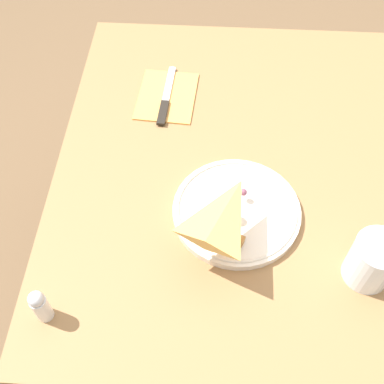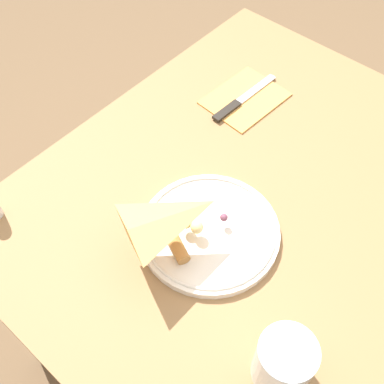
% 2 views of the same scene
% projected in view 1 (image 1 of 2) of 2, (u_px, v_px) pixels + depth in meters
% --- Properties ---
extents(ground_plane, '(6.00, 6.00, 0.00)m').
position_uv_depth(ground_plane, '(236.00, 295.00, 1.64)').
color(ground_plane, brown).
extents(dining_table, '(0.98, 0.90, 0.71)m').
position_uv_depth(dining_table, '(255.00, 191.00, 1.15)').
color(dining_table, olive).
rests_on(dining_table, ground_plane).
extents(plate_pizza, '(0.26, 0.26, 0.06)m').
position_uv_depth(plate_pizza, '(236.00, 210.00, 0.98)').
color(plate_pizza, silver).
rests_on(plate_pizza, dining_table).
extents(milk_glass, '(0.09, 0.09, 0.10)m').
position_uv_depth(milk_glass, '(372.00, 262.00, 0.87)').
color(milk_glass, white).
rests_on(milk_glass, dining_table).
extents(napkin_folded, '(0.19, 0.15, 0.00)m').
position_uv_depth(napkin_folded, '(167.00, 96.00, 1.19)').
color(napkin_folded, '#E59E4C').
rests_on(napkin_folded, dining_table).
extents(butter_knife, '(0.21, 0.03, 0.01)m').
position_uv_depth(butter_knife, '(166.00, 98.00, 1.18)').
color(butter_knife, black).
rests_on(butter_knife, napkin_folded).
extents(salt_shaker, '(0.03, 0.03, 0.08)m').
position_uv_depth(salt_shaker, '(40.00, 305.00, 0.83)').
color(salt_shaker, silver).
rests_on(salt_shaker, dining_table).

